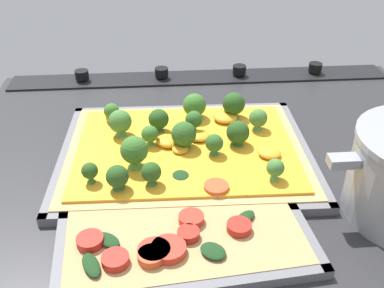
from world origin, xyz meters
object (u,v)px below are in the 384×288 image
broccoli_pizza (184,143)px  baking_tray_back (180,216)px  baking_tray_front (186,155)px  veggie_pizza_back (178,216)px

broccoli_pizza → baking_tray_back: bearing=84.2°
baking_tray_front → baking_tray_back: size_ratio=1.20×
baking_tray_back → baking_tray_front: bearing=-96.8°
baking_tray_front → veggie_pizza_back: veggie_pizza_back is taller
baking_tray_front → baking_tray_back: (1.68, 14.06, 0.02)cm
broccoli_pizza → baking_tray_front: bearing=107.2°
baking_tray_front → broccoli_pizza: (0.18, -0.59, 1.73)cm
broccoli_pizza → baking_tray_back: (1.50, 14.65, -1.71)cm
baking_tray_back → veggie_pizza_back: (0.25, 0.80, 0.73)cm
baking_tray_front → baking_tray_back: same height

